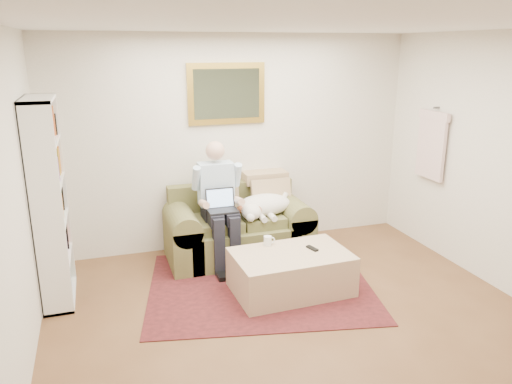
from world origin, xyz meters
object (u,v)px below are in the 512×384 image
sofa (238,233)px  ottoman (291,272)px  sleeping_dog (264,205)px  laptop (221,205)px  coffee_mug (268,241)px  seated_man (220,206)px  bookshelf (50,203)px

sofa → ottoman: sofa is taller
sleeping_dog → laptop: bearing=-166.4°
sofa → coffee_mug: 0.80m
seated_man → sofa: bearing=31.5°
sofa → seated_man: (-0.25, -0.15, 0.42)m
sofa → seated_man: 0.51m
bookshelf → coffee_mug: bearing=-9.0°
ottoman → bookshelf: bookshelf is taller
sofa → sleeping_dog: size_ratio=2.43×
ottoman → bookshelf: (-2.26, 0.61, 0.79)m
seated_man → sleeping_dog: size_ratio=2.04×
sofa → bookshelf: (-2.00, -0.44, 0.71)m
laptop → ottoman: size_ratio=0.28×
bookshelf → sleeping_dog: bearing=8.8°
laptop → sofa: bearing=41.0°
sofa → seated_man: bearing=-148.5°
sleeping_dog → ottoman: (-0.04, -0.96, -0.43)m
laptop → sleeping_dog: size_ratio=0.47×
sleeping_dog → ottoman: sleeping_dog is taller
ottoman → coffee_mug: bearing=120.1°
sleeping_dog → bookshelf: 2.35m
sofa → coffee_mug: bearing=-82.3°
sofa → coffee_mug: (0.10, -0.77, 0.18)m
sofa → seated_man: size_ratio=1.19×
ottoman → coffee_mug: size_ratio=11.69×
seated_man → coffee_mug: (0.36, -0.62, -0.23)m
seated_man → ottoman: size_ratio=1.21×
seated_man → coffee_mug: 0.75m
coffee_mug → bookshelf: size_ratio=0.05×
sofa → seated_man: seated_man is taller
ottoman → sofa: bearing=104.1°
sleeping_dog → coffee_mug: 0.74m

